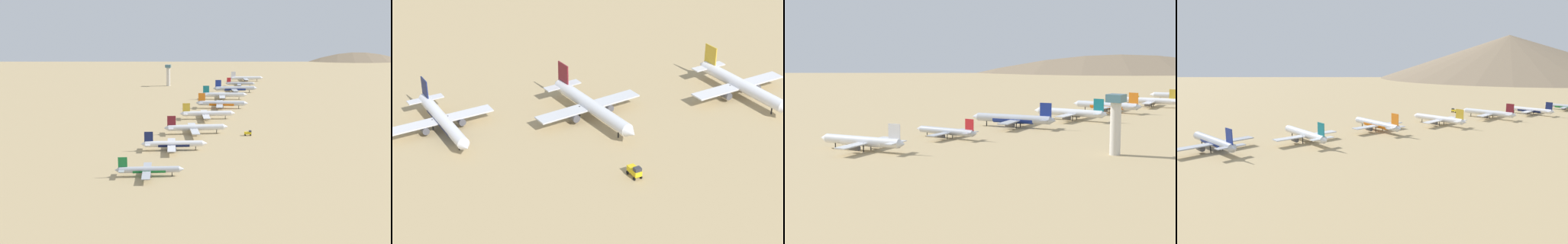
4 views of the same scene
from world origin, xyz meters
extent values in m
plane|color=tan|center=(0.00, 0.00, 0.00)|extent=(2592.38, 2592.38, 0.00)
cylinder|color=#B2B7C1|center=(-28.93, -214.31, 3.83)|extent=(32.99, 8.07, 3.47)
cone|color=#B2B7C1|center=(-11.23, -211.78, 3.83)|extent=(3.37, 3.77, 3.40)
cube|color=#A4A8B2|center=(-30.28, -214.50, 3.22)|extent=(8.90, 31.34, 0.41)
cylinder|color=#4C4C54|center=(-30.34, -208.98, 1.97)|extent=(4.09, 2.62, 2.10)
cylinder|color=#4C4C54|center=(-28.79, -219.81, 1.97)|extent=(4.09, 2.62, 2.10)
cylinder|color=black|center=(-16.58, -212.54, 1.74)|extent=(0.40, 0.40, 3.48)
cylinder|color=black|center=(-31.52, -212.28, 1.74)|extent=(0.40, 0.40, 3.48)
cylinder|color=black|center=(-30.85, -216.98, 1.74)|extent=(0.40, 0.40, 3.48)
cylinder|color=#197A38|center=(-28.93, -214.31, 3.57)|extent=(18.37, 5.99, 3.47)
cylinder|color=white|center=(-22.52, -158.55, 4.38)|extent=(37.77, 9.09, 3.97)
cone|color=white|center=(-2.26, -155.74, 4.38)|extent=(3.84, 4.31, 3.89)
cone|color=white|center=(-42.58, -161.33, 4.38)|extent=(3.39, 3.94, 3.57)
cube|color=#141E51|center=(-38.86, -160.82, 9.03)|extent=(5.74, 1.15, 7.31)
cube|color=silver|center=(-39.48, -160.90, 4.78)|extent=(5.03, 12.87, 0.38)
cube|color=silver|center=(-24.07, -158.77, 3.69)|extent=(10.05, 35.87, 0.47)
cylinder|color=#4C4C54|center=(-24.11, -152.45, 2.25)|extent=(4.67, 2.98, 2.40)
cylinder|color=#4C4C54|center=(-22.39, -164.85, 2.25)|extent=(4.67, 2.98, 2.40)
cylinder|color=black|center=(-8.38, -156.59, 1.99)|extent=(0.46, 0.46, 3.99)
cylinder|color=black|center=(-25.48, -156.22, 1.99)|extent=(0.46, 0.46, 3.99)
cylinder|color=black|center=(-24.73, -161.60, 1.99)|extent=(0.46, 0.46, 3.99)
cylinder|color=#141E51|center=(-22.52, -158.55, 4.09)|extent=(21.02, 6.78, 3.97)
cylinder|color=silver|center=(-12.19, -109.74, 4.86)|extent=(41.75, 12.07, 4.40)
cone|color=silver|center=(10.10, -105.52, 4.86)|extent=(4.44, 4.92, 4.31)
cone|color=silver|center=(-34.25, -113.92, 4.86)|extent=(3.92, 4.49, 3.96)
cube|color=maroon|center=(-30.15, -113.14, 10.01)|extent=(6.33, 1.58, 8.10)
cube|color=silver|center=(-30.84, -113.27, 5.30)|extent=(6.22, 14.33, 0.42)
cube|color=silver|center=(-13.90, -110.07, 4.09)|extent=(13.01, 39.73, 0.52)
cylinder|color=#4C4C54|center=(-14.28, -103.07, 2.50)|extent=(5.27, 3.52, 2.66)
cylinder|color=#4C4C54|center=(-11.69, -116.72, 2.50)|extent=(5.27, 3.52, 2.66)
cylinder|color=black|center=(3.36, -106.80, 2.21)|extent=(0.51, 0.51, 4.42)
cylinder|color=black|center=(-15.59, -107.32, 2.21)|extent=(0.51, 0.51, 4.42)
cylinder|color=black|center=(-14.47, -113.24, 2.21)|extent=(0.51, 0.51, 4.42)
cylinder|color=white|center=(-7.14, -52.79, 4.82)|extent=(41.50, 10.28, 4.36)
cone|color=white|center=(15.12, -49.55, 4.82)|extent=(4.25, 4.76, 4.27)
cone|color=white|center=(-29.16, -56.01, 4.82)|extent=(3.75, 4.35, 3.92)
cube|color=gold|center=(-25.08, -55.41, 9.92)|extent=(6.30, 1.31, 8.03)
cube|color=silver|center=(-25.76, -55.51, 5.26)|extent=(5.62, 14.15, 0.41)
cube|color=silver|center=(-8.84, -53.04, 4.06)|extent=(11.31, 39.43, 0.52)
cylinder|color=#4C4C54|center=(-8.92, -46.10, 2.48)|extent=(5.15, 3.31, 2.64)
cylinder|color=#4C4C54|center=(-6.94, -59.72, 2.48)|extent=(5.15, 3.31, 2.64)
cylinder|color=black|center=(8.40, -50.53, 2.19)|extent=(0.50, 0.50, 4.38)
cylinder|color=black|center=(-10.41, -50.25, 2.19)|extent=(0.50, 0.50, 4.38)
cylinder|color=black|center=(-9.54, -56.16, 2.19)|extent=(0.50, 0.50, 4.38)
cylinder|color=silver|center=(3.37, -0.01, 5.09)|extent=(43.71, 5.91, 4.60)
cone|color=silver|center=(27.09, 0.71, 5.09)|extent=(4.01, 4.62, 4.51)
cone|color=silver|center=(-20.12, -0.71, 5.09)|extent=(3.51, 4.24, 4.14)
cube|color=orange|center=(-15.76, -0.58, 10.48)|extent=(6.67, 0.62, 8.48)
cube|color=#B6BBC5|center=(-16.48, -0.60, 5.55)|extent=(4.31, 14.64, 0.44)
cube|color=#B6BBC5|center=(1.55, -0.06, 4.28)|extent=(7.29, 41.34, 0.54)
cylinder|color=#4C4C54|center=(2.30, 7.23, 2.62)|extent=(5.17, 2.94, 2.79)
cylinder|color=#4C4C54|center=(2.74, -7.29, 2.62)|extent=(5.17, 2.94, 2.79)
cylinder|color=black|center=(19.93, 0.49, 2.31)|extent=(0.53, 0.53, 4.63)
cylinder|color=black|center=(0.25, 3.05, 2.31)|extent=(0.53, 0.53, 4.63)
cylinder|color=black|center=(0.44, -3.24, 2.31)|extent=(0.53, 0.53, 4.63)
cylinder|color=orange|center=(3.37, -0.01, 4.74)|extent=(24.11, 5.33, 4.61)
cylinder|color=silver|center=(3.78, 55.46, 5.04)|extent=(43.42, 6.85, 4.56)
cone|color=silver|center=(27.29, 56.71, 5.04)|extent=(4.08, 4.67, 4.47)
cone|color=silver|center=(-19.48, 54.22, 5.04)|extent=(3.58, 4.28, 4.11)
cube|color=#14727F|center=(-15.16, 54.45, 10.39)|extent=(6.62, 0.77, 8.41)
cube|color=silver|center=(-15.88, 54.41, 5.50)|extent=(4.60, 14.60, 0.43)
cube|color=silver|center=(1.99, 55.36, 4.25)|extent=(8.17, 41.10, 0.54)
cylinder|color=#4C4C54|center=(2.56, 62.61, 2.59)|extent=(5.18, 3.03, 2.76)
cylinder|color=#4C4C54|center=(3.33, 48.22, 2.59)|extent=(5.18, 3.03, 2.76)
cylinder|color=black|center=(20.19, 56.33, 2.29)|extent=(0.53, 0.53, 4.59)
cylinder|color=black|center=(0.62, 58.42, 2.29)|extent=(0.53, 0.53, 4.59)
cylinder|color=black|center=(0.95, 52.18, 2.29)|extent=(0.53, 0.53, 4.59)
cylinder|color=#B2B7C1|center=(15.44, 104.96, 5.26)|extent=(45.21, 12.39, 4.76)
cone|color=#B2B7C1|center=(39.61, 109.16, 5.26)|extent=(4.74, 5.28, 4.66)
cone|color=#B2B7C1|center=(-8.48, 100.81, 5.26)|extent=(4.19, 4.82, 4.28)
cube|color=navy|center=(-4.04, 101.58, 10.83)|extent=(6.86, 1.61, 8.76)
cube|color=#A4A8B2|center=(-4.78, 101.45, 5.73)|extent=(6.52, 15.48, 0.45)
cube|color=#A4A8B2|center=(13.59, 104.64, 4.42)|extent=(13.45, 43.00, 0.56)
cylinder|color=#4C4C54|center=(13.29, 112.21, 2.70)|extent=(5.67, 3.74, 2.88)
cylinder|color=#4C4C54|center=(15.86, 97.42, 2.70)|extent=(5.67, 3.74, 2.88)
cylinder|color=black|center=(32.31, 107.89, 2.39)|extent=(0.55, 0.55, 4.78)
cylinder|color=black|center=(11.80, 107.64, 2.39)|extent=(0.55, 0.55, 4.78)
cylinder|color=black|center=(12.92, 101.22, 2.39)|extent=(0.55, 0.55, 4.78)
cylinder|color=navy|center=(15.44, 104.96, 4.90)|extent=(25.23, 8.93, 4.77)
cube|color=yellow|center=(26.76, -112.38, 1.95)|extent=(5.37, 2.72, 1.70)
cube|color=#333338|center=(28.45, -112.25, 3.35)|extent=(1.96, 2.21, 1.10)
cylinder|color=black|center=(28.63, -111.08, 0.55)|extent=(1.12, 0.44, 1.10)
cylinder|color=black|center=(28.82, -113.37, 0.55)|extent=(1.12, 0.44, 1.10)
cylinder|color=black|center=(24.69, -111.40, 0.55)|extent=(1.12, 0.44, 1.10)
cylinder|color=black|center=(24.88, -113.69, 0.55)|extent=(1.12, 0.44, 1.10)
cone|color=#847056|center=(356.10, -730.09, 57.73)|extent=(697.57, 697.57, 115.45)
cone|color=#7A6854|center=(521.73, -855.09, 41.61)|extent=(507.18, 507.18, 83.21)
camera|label=1|loc=(18.77, -470.91, 84.98)|focal=45.39mm
camera|label=2|loc=(182.26, -191.72, 109.58)|focal=63.73mm
camera|label=3|loc=(-190.14, 437.64, 52.25)|focal=62.11mm
camera|label=4|loc=(-187.19, 148.39, 49.90)|focal=31.99mm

